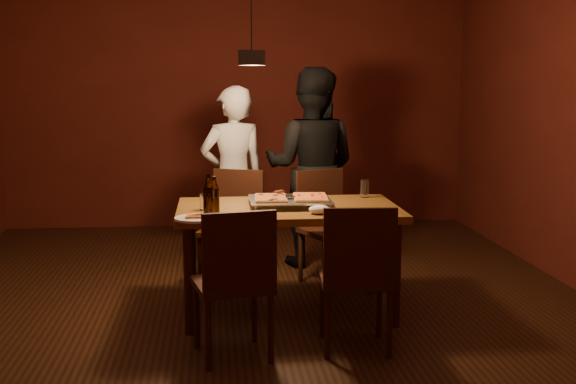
{
  "coord_description": "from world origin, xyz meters",
  "views": [
    {
      "loc": [
        -0.26,
        -4.9,
        1.62
      ],
      "look_at": [
        0.24,
        -0.09,
        0.85
      ],
      "focal_mm": 45.0,
      "sensor_mm": 36.0,
      "label": 1
    }
  ],
  "objects": [
    {
      "name": "chair_far_left",
      "position": [
        -0.11,
        0.71,
        0.54
      ],
      "size": [
        0.55,
        0.55,
        0.49
      ],
      "rotation": [
        0.0,
        0.0,
        2.73
      ],
      "color": "#38190F",
      "rests_on": "floor"
    },
    {
      "name": "diner_white",
      "position": [
        -0.1,
        1.14,
        0.78
      ],
      "size": [
        0.65,
        0.52,
        1.55
      ],
      "primitive_type": "imported",
      "rotation": [
        0.0,
        0.0,
        3.44
      ],
      "color": "silver",
      "rests_on": "floor"
    },
    {
      "name": "chair_far_right",
      "position": [
        0.62,
        0.63,
        0.54
      ],
      "size": [
        0.55,
        0.55,
        0.49
      ],
      "rotation": [
        0.0,
        0.0,
        3.54
      ],
      "color": "#38190F",
      "rests_on": "floor"
    },
    {
      "name": "beer_bottle_a",
      "position": [
        -0.3,
        -0.38,
        0.89
      ],
      "size": [
        0.07,
        0.07,
        0.27
      ],
      "color": "black",
      "rests_on": "dining_table"
    },
    {
      "name": "diner_dark",
      "position": [
        0.57,
        1.21,
        0.85
      ],
      "size": [
        0.98,
        0.86,
        1.71
      ],
      "primitive_type": "imported",
      "rotation": [
        0.0,
        0.0,
        2.84
      ],
      "color": "black",
      "rests_on": "floor"
    },
    {
      "name": "water_glass_right",
      "position": [
        0.84,
        0.24,
        0.81
      ],
      "size": [
        0.06,
        0.06,
        0.13
      ],
      "primitive_type": "cylinder",
      "color": "silver",
      "rests_on": "dining_table"
    },
    {
      "name": "dining_table",
      "position": [
        0.24,
        -0.09,
        0.68
      ],
      "size": [
        1.5,
        0.9,
        0.75
      ],
      "color": "brown",
      "rests_on": "floor"
    },
    {
      "name": "pizza_cheese",
      "position": [
        0.39,
        -0.06,
        0.81
      ],
      "size": [
        0.25,
        0.38,
        0.02
      ],
      "primitive_type": "cube",
      "rotation": [
        0.0,
        0.0,
        -0.07
      ],
      "color": "gold",
      "rests_on": "pizza_tray"
    },
    {
      "name": "spatula",
      "position": [
        0.24,
        -0.04,
        0.81
      ],
      "size": [
        0.18,
        0.26,
        0.04
      ],
      "primitive_type": null,
      "rotation": [
        0.0,
        0.0,
        0.41
      ],
      "color": "silver",
      "rests_on": "pizza_tray"
    },
    {
      "name": "chair_near_left",
      "position": [
        -0.15,
        -0.93,
        0.54
      ],
      "size": [
        0.5,
        0.5,
        0.49
      ],
      "rotation": [
        0.0,
        0.0,
        0.21
      ],
      "color": "#38190F",
      "rests_on": "floor"
    },
    {
      "name": "pizza_meat",
      "position": [
        0.12,
        -0.06,
        0.81
      ],
      "size": [
        0.23,
        0.35,
        0.02
      ],
      "primitive_type": "cube",
      "rotation": [
        0.0,
        0.0,
        -0.05
      ],
      "color": "maroon",
      "rests_on": "pizza_tray"
    },
    {
      "name": "water_glass_left",
      "position": [
        -0.33,
        -0.16,
        0.8
      ],
      "size": [
        0.07,
        0.07,
        0.11
      ],
      "primitive_type": "cylinder",
      "color": "silver",
      "rests_on": "dining_table"
    },
    {
      "name": "room_shell",
      "position": [
        0.0,
        0.0,
        1.4
      ],
      "size": [
        6.0,
        6.0,
        6.0
      ],
      "color": "#351E0E",
      "rests_on": "ground"
    },
    {
      "name": "napkin",
      "position": [
        0.41,
        -0.38,
        0.78
      ],
      "size": [
        0.14,
        0.11,
        0.06
      ],
      "primitive_type": "ellipsoid",
      "color": "white",
      "rests_on": "dining_table"
    },
    {
      "name": "plate_slice",
      "position": [
        -0.38,
        -0.49,
        0.76
      ],
      "size": [
        0.26,
        0.26,
        0.03
      ],
      "color": "white",
      "rests_on": "dining_table"
    },
    {
      "name": "pizza_tray",
      "position": [
        0.25,
        -0.06,
        0.77
      ],
      "size": [
        0.58,
        0.49,
        0.05
      ],
      "primitive_type": "cube",
      "rotation": [
        0.0,
        0.0,
        -0.07
      ],
      "color": "silver",
      "rests_on": "dining_table"
    },
    {
      "name": "beer_bottle_b",
      "position": [
        -0.26,
        -0.31,
        0.87
      ],
      "size": [
        0.06,
        0.06,
        0.24
      ],
      "color": "black",
      "rests_on": "dining_table"
    },
    {
      "name": "pendant_lamp",
      "position": [
        0.0,
        0.0,
        1.76
      ],
      "size": [
        0.18,
        0.18,
        1.1
      ],
      "color": "black",
      "rests_on": "ceiling"
    },
    {
      "name": "chair_near_right",
      "position": [
        0.56,
        -0.87,
        0.54
      ],
      "size": [
        0.45,
        0.45,
        0.49
      ],
      "rotation": [
        0.0,
        0.0,
        -0.06
      ],
      "color": "#38190F",
      "rests_on": "floor"
    }
  ]
}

